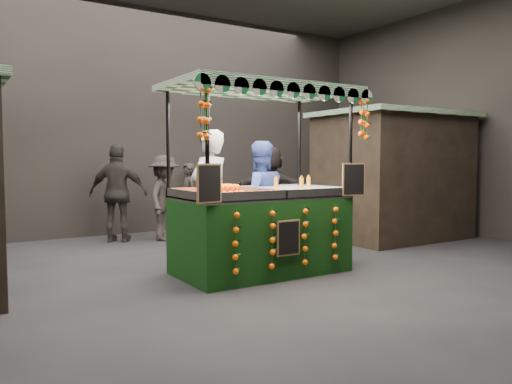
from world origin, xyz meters
TOP-DOWN VIEW (x-y plane):
  - ground at (0.00, 0.00)m, footprint 12.00×12.00m
  - market_hall at (0.00, 0.00)m, footprint 12.10×10.10m
  - neighbour_stall_right at (4.40, 1.50)m, footprint 3.00×2.20m
  - juice_stall at (0.34, 0.18)m, footprint 2.76×1.62m
  - vendor_grey at (-0.01, 1.17)m, footprint 0.89×0.74m
  - vendor_blue at (0.82, 1.05)m, footprint 1.08×0.93m
  - shopper_1 at (4.22, 2.12)m, footprint 1.11×1.12m
  - shopper_2 at (-0.61, 4.00)m, footprint 1.22×1.02m
  - shopper_3 at (0.24, 3.70)m, footprint 1.19×1.27m
  - shopper_5 at (2.66, 3.44)m, footprint 1.73×1.62m
  - shopper_6 at (1.17, 4.60)m, footprint 0.43×0.60m

SIDE VIEW (x-z plane):
  - ground at x=0.00m, z-range 0.00..0.00m
  - shopper_6 at x=1.17m, z-range 0.00..1.55m
  - juice_stall at x=0.34m, z-range -0.51..2.16m
  - shopper_3 at x=0.24m, z-range 0.00..1.72m
  - shopper_1 at x=4.22m, z-range 0.00..1.82m
  - vendor_blue at x=0.82m, z-range 0.00..1.93m
  - shopper_5 at x=2.66m, z-range 0.00..1.94m
  - shopper_2 at x=-0.61m, z-range 0.00..1.95m
  - vendor_grey at x=-0.01m, z-range 0.00..2.09m
  - neighbour_stall_right at x=4.40m, z-range 0.01..2.61m
  - market_hall at x=0.00m, z-range 0.86..5.91m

